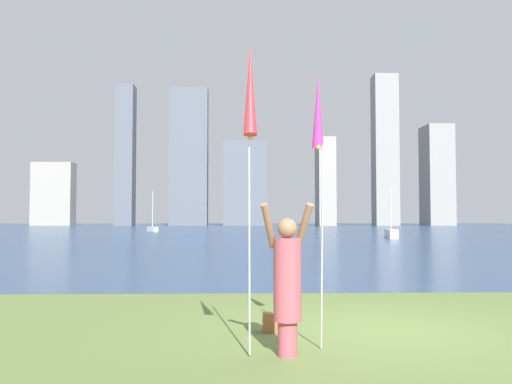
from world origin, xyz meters
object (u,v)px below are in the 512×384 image
at_px(person, 287,280).
at_px(kite_flag_left, 250,98).
at_px(bag, 271,323).
at_px(sailboat_4, 391,233).
at_px(sailboat_3, 152,228).
at_px(kite_flag_right, 318,119).

height_order(person, kite_flag_left, kite_flag_left).
relative_size(kite_flag_left, bag, 13.51).
height_order(bag, sailboat_4, sailboat_4).
height_order(kite_flag_left, sailboat_3, sailboat_3).
bearing_deg(sailboat_4, kite_flag_right, -107.26).
relative_size(person, sailboat_3, 0.41).
height_order(kite_flag_right, bag, kite_flag_right).
bearing_deg(kite_flag_right, person, -133.62).
relative_size(person, bag, 6.75).
bearing_deg(kite_flag_right, kite_flag_left, -138.84).
bearing_deg(person, kite_flag_right, 37.84).
bearing_deg(sailboat_3, kite_flag_right, -78.40).
bearing_deg(kite_flag_right, sailboat_3, 101.60).
distance_m(kite_flag_left, sailboat_3, 55.23).
xyz_separation_m(person, sailboat_4, (11.19, 34.98, -0.56)).
height_order(kite_flag_left, sailboat_4, sailboat_4).
bearing_deg(sailboat_3, person, -78.98).
xyz_separation_m(sailboat_3, sailboat_4, (21.69, -18.93, 0.04)).
relative_size(kite_flag_right, sailboat_4, 0.89).
bearing_deg(bag, sailboat_4, 71.40).
height_order(person, sailboat_3, sailboat_3).
distance_m(kite_flag_left, bag, 3.44).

